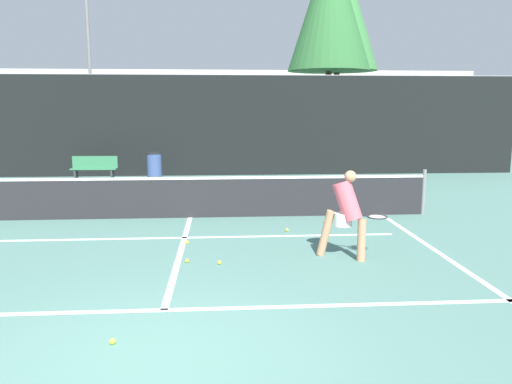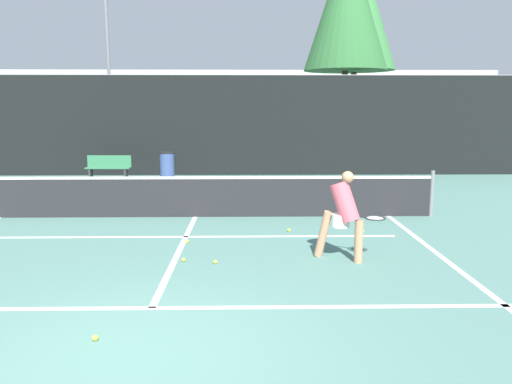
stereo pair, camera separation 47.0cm
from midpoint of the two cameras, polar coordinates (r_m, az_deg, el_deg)
The scene contains 22 objects.
ground_plane at distance 5.36m, azimuth -14.74°, elevation -18.51°, with size 100.00×100.00×0.00m, color #4C756B.
court_baseline_near at distance 6.55m, azimuth -12.54°, elevation -13.05°, with size 11.00×0.10×0.01m, color white.
court_service_line at distance 9.88m, azimuth -9.53°, elevation -5.17°, with size 8.25×0.10×0.01m, color white.
court_center_mark at distance 9.06m, azimuth -10.05°, elevation -6.55°, with size 0.10×5.35×0.01m, color white.
court_sideline_right at distance 9.67m, azimuth 17.72°, elevation -5.83°, with size 0.10×6.35×0.01m, color white.
net at distance 11.54m, azimuth -8.74°, elevation -0.44°, with size 11.09×0.09×1.07m.
fence_back at distance 18.70m, azimuth -7.00°, elevation 7.52°, with size 24.00×0.06×3.71m.
player_practicing at distance 8.34m, azimuth 8.70°, elevation -2.21°, with size 1.22×0.58×1.50m.
tennis_ball_scattered_0 at distance 11.07m, azimuth 6.70°, elevation -3.35°, with size 0.07×0.07×0.07m, color #D1E033.
tennis_ball_scattered_1 at distance 10.42m, azimuth 10.48°, elevation -4.27°, with size 0.07×0.07×0.07m, color #D1E033.
tennis_ball_scattered_2 at distance 10.24m, azimuth 2.24°, elevation -4.36°, with size 0.07×0.07×0.07m, color #D1E033.
tennis_ball_scattered_3 at distance 8.17m, azimuth -5.84°, elevation -8.03°, with size 0.07×0.07×0.07m, color #D1E033.
tennis_ball_scattered_4 at distance 9.42m, azimuth -9.30°, elevation -5.71°, with size 0.07×0.07×0.07m, color #D1E033.
tennis_ball_scattered_5 at distance 8.33m, azimuth -9.51°, elevation -7.77°, with size 0.07×0.07×0.07m, color #D1E033.
tennis_ball_scattered_8 at distance 5.83m, azimuth -18.41°, elevation -15.93°, with size 0.07×0.07×0.07m, color #D1E033.
courtside_bench at distance 18.10m, azimuth -18.70°, elevation 2.63°, with size 1.55×0.43×0.86m.
trash_bin at distance 17.60m, azimuth -12.29°, elevation 2.84°, with size 0.52×0.52×0.99m.
parked_car at distance 21.38m, azimuth -0.25°, elevation 4.51°, with size 1.83×4.35×1.43m.
floodlight_mast at distance 25.64m, azimuth -19.12°, elevation 15.87°, with size 1.10×0.24×8.73m.
tree_west at distance 23.80m, azimuth 7.87°, elevation 20.47°, with size 3.73×3.73×9.95m.
tree_mid at distance 24.86m, azimuth 8.84°, elevation 20.28°, with size 3.80×3.80×10.13m.
building_far at distance 35.08m, azimuth -5.62°, elevation 9.54°, with size 36.00×2.40×4.99m, color beige.
Camera 1 is at (0.74, -4.64, 2.50)m, focal length 35.00 mm.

